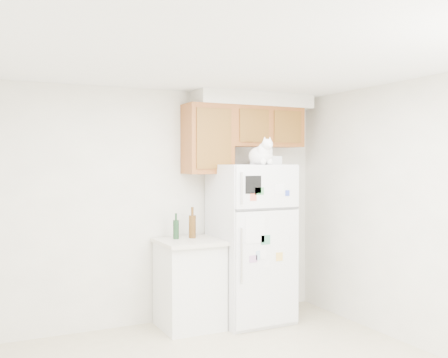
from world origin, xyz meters
TOP-DOWN VIEW (x-y plane):
  - room_shell at (0.12, 0.24)m, footprint 3.84×4.04m
  - refrigerator at (0.91, 1.61)m, footprint 0.76×0.78m
  - base_counter at (0.23, 1.68)m, footprint 0.64×0.64m
  - cat at (0.92, 1.36)m, footprint 0.28×0.41m
  - storage_box_back at (1.09, 1.76)m, footprint 0.22×0.19m
  - storage_box_front at (1.12, 1.48)m, footprint 0.17×0.14m
  - bottle_green at (0.12, 1.79)m, footprint 0.06×0.06m
  - bottle_amber at (0.30, 1.78)m, footprint 0.08×0.08m

SIDE VIEW (x-z plane):
  - base_counter at x=0.23m, z-range 0.00..0.92m
  - refrigerator at x=0.91m, z-range 0.00..1.70m
  - bottle_green at x=0.12m, z-range 0.92..1.19m
  - bottle_amber at x=0.30m, z-range 0.92..1.25m
  - room_shell at x=0.12m, z-range 0.41..2.93m
  - storage_box_front at x=1.12m, z-range 1.70..1.79m
  - storage_box_back at x=1.09m, z-range 1.70..1.80m
  - cat at x=0.92m, z-range 1.66..1.95m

